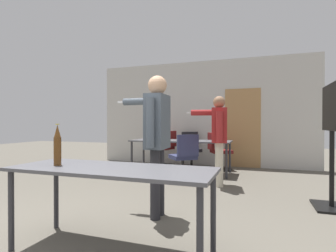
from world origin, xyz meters
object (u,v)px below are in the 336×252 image
object	(u,v)px
person_near_casual	(218,132)
beer_bottle	(57,146)
drink_cup	(154,138)
office_chair_mid_tucked	(165,149)
person_right_polo	(156,131)
tv_screen	(332,132)
office_chair_far_left	(191,151)
office_chair_near_pushed	(218,153)
office_chair_far_right	(184,159)

from	to	relation	value
person_near_casual	beer_bottle	bearing A→B (deg)	150.74
person_near_casual	drink_cup	xyz separation A→B (m)	(-1.64, 0.91, -0.18)
office_chair_mid_tucked	person_right_polo	bearing A→B (deg)	-147.84
tv_screen	office_chair_far_left	bearing A→B (deg)	-135.30
tv_screen	drink_cup	size ratio (longest dim) A/B	16.46
office_chair_far_left	office_chair_mid_tucked	world-z (taller)	office_chair_mid_tucked
beer_bottle	office_chair_far_left	bearing A→B (deg)	88.73
person_near_casual	beer_bottle	distance (m)	3.07
office_chair_mid_tucked	office_chair_near_pushed	bearing A→B (deg)	-82.62
person_near_casual	office_chair_near_pushed	distance (m)	1.75
person_right_polo	office_chair_far_left	bearing A→B (deg)	5.42
drink_cup	office_chair_near_pushed	bearing A→B (deg)	27.71
tv_screen	office_chair_near_pushed	xyz separation A→B (m)	(-1.87, 2.46, -0.60)
tv_screen	office_chair_near_pushed	size ratio (longest dim) A/B	1.83
person_near_casual	office_chair_far_left	world-z (taller)	person_near_casual
office_chair_near_pushed	office_chair_mid_tucked	distance (m)	1.45
office_chair_far_right	office_chair_mid_tucked	size ratio (longest dim) A/B	0.98
office_chair_near_pushed	drink_cup	size ratio (longest dim) A/B	8.97
office_chair_far_right	office_chair_near_pushed	xyz separation A→B (m)	(0.47, 1.45, -0.01)
person_near_casual	office_chair_far_right	xyz separation A→B (m)	(-0.70, 0.20, -0.55)
office_chair_far_left	office_chair_far_right	bearing A→B (deg)	74.59
person_near_casual	beer_bottle	xyz separation A→B (m)	(-1.07, -2.87, -0.05)
drink_cup	person_near_casual	bearing A→B (deg)	-28.95
person_near_casual	office_chair_far_left	size ratio (longest dim) A/B	1.79
tv_screen	office_chair_far_left	world-z (taller)	tv_screen
office_chair_far_left	drink_cup	bearing A→B (deg)	28.66
tv_screen	person_right_polo	xyz separation A→B (m)	(-2.11, -1.06, 0.03)
office_chair_mid_tucked	office_chair_far_right	bearing A→B (deg)	-134.75
office_chair_far_right	drink_cup	world-z (taller)	office_chair_far_right
person_near_casual	office_chair_far_right	world-z (taller)	person_near_casual
office_chair_near_pushed	beer_bottle	xyz separation A→B (m)	(-0.83, -4.52, 0.51)
tv_screen	beer_bottle	size ratio (longest dim) A/B	4.34
person_right_polo	person_near_casual	bearing A→B (deg)	-16.49
beer_bottle	person_near_casual	bearing A→B (deg)	69.56
office_chair_far_left	beer_bottle	xyz separation A→B (m)	(-0.10, -4.69, 0.50)
person_near_casual	office_chair_near_pushed	bearing A→B (deg)	-0.59
tv_screen	person_near_casual	size ratio (longest dim) A/B	1.02
person_right_polo	beer_bottle	distance (m)	1.17
person_near_casual	office_chair_far_left	xyz separation A→B (m)	(-0.97, 1.81, -0.55)
drink_cup	office_chair_mid_tucked	bearing A→B (deg)	92.42
beer_bottle	drink_cup	size ratio (longest dim) A/B	3.79
office_chair_near_pushed	person_near_casual	bearing A→B (deg)	-16.69
office_chair_far_left	office_chair_far_right	distance (m)	1.64
office_chair_far_right	beer_bottle	xyz separation A→B (m)	(-0.37, -3.07, 0.50)
person_near_casual	office_chair_mid_tucked	xyz separation A→B (m)	(-1.68, 1.82, -0.53)
tv_screen	office_chair_near_pushed	bearing A→B (deg)	-142.76
office_chair_far_left	office_chair_far_right	size ratio (longest dim) A/B	0.99
office_chair_near_pushed	beer_bottle	world-z (taller)	beer_bottle
beer_bottle	person_right_polo	bearing A→B (deg)	59.46
drink_cup	beer_bottle	bearing A→B (deg)	-81.44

